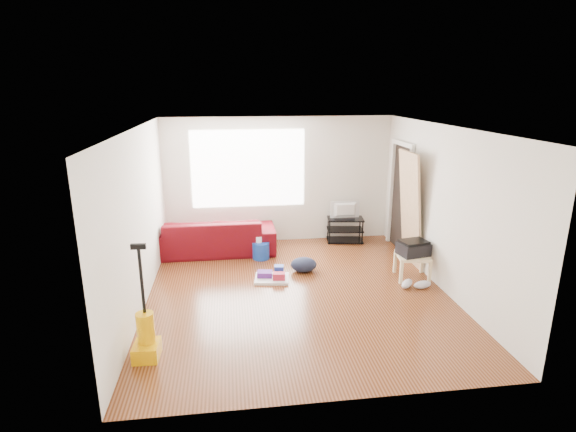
{
  "coord_description": "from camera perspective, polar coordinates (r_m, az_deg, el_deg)",
  "views": [
    {
      "loc": [
        -0.98,
        -6.22,
        3.04
      ],
      "look_at": [
        -0.07,
        0.6,
        1.06
      ],
      "focal_mm": 28.0,
      "sensor_mm": 36.0,
      "label": 1
    }
  ],
  "objects": [
    {
      "name": "printer",
      "position": [
        7.58,
        15.65,
        -3.91
      ],
      "size": [
        0.53,
        0.44,
        0.24
      ],
      "rotation": [
        0.0,
        0.0,
        0.2
      ],
      "color": "black",
      "rests_on": "side_table"
    },
    {
      "name": "tv_stand",
      "position": [
        9.18,
        7.24,
        -1.71
      ],
      "size": [
        0.77,
        0.5,
        0.49
      ],
      "rotation": [
        0.0,
        0.0,
        -0.13
      ],
      "color": "black",
      "rests_on": "ground"
    },
    {
      "name": "side_table",
      "position": [
        7.64,
        15.54,
        -5.21
      ],
      "size": [
        0.57,
        0.57,
        0.41
      ],
      "rotation": [
        0.0,
        0.0,
        -0.14
      ],
      "color": "beige",
      "rests_on": "ground"
    },
    {
      "name": "door_panel",
      "position": [
        8.4,
        14.77,
        -5.71
      ],
      "size": [
        0.25,
        0.8,
        2.0
      ],
      "primitive_type": "cube",
      "rotation": [
        0.0,
        -0.1,
        0.0
      ],
      "color": "#9D7E50",
      "rests_on": "ground"
    },
    {
      "name": "sneakers",
      "position": [
        7.39,
        15.79,
        -8.33
      ],
      "size": [
        0.54,
        0.32,
        0.12
      ],
      "rotation": [
        0.0,
        0.0,
        0.37
      ],
      "color": "#BAB8C5",
      "rests_on": "ground"
    },
    {
      "name": "cleaning_tray",
      "position": [
        7.42,
        -1.96,
        -7.63
      ],
      "size": [
        0.6,
        0.51,
        0.2
      ],
      "rotation": [
        0.0,
        0.0,
        -0.14
      ],
      "color": "white",
      "rests_on": "ground"
    },
    {
      "name": "bucket",
      "position": [
        8.32,
        -3.44,
        -5.4
      ],
      "size": [
        0.39,
        0.39,
        0.31
      ],
      "primitive_type": "cylinder",
      "rotation": [
        0.0,
        0.0,
        0.33
      ],
      "color": "#133A9B",
      "rests_on": "ground"
    },
    {
      "name": "toilet_paper",
      "position": [
        8.26,
        -3.71,
        -4.0
      ],
      "size": [
        0.12,
        0.12,
        0.11
      ],
      "primitive_type": "cylinder",
      "color": "white",
      "rests_on": "bucket"
    },
    {
      "name": "sofa",
      "position": [
        8.73,
        -9.36,
        -4.54
      ],
      "size": [
        2.32,
        0.91,
        0.68
      ],
      "primitive_type": "imported",
      "rotation": [
        0.0,
        0.0,
        3.14
      ],
      "color": "#4B0412",
      "rests_on": "ground"
    },
    {
      "name": "room",
      "position": [
        6.7,
        1.68,
        0.6
      ],
      "size": [
        4.51,
        5.01,
        2.51
      ],
      "color": "#451E0A",
      "rests_on": "ground"
    },
    {
      "name": "tv",
      "position": [
        9.07,
        7.33,
        0.75
      ],
      "size": [
        0.59,
        0.08,
        0.34
      ],
      "primitive_type": "imported",
      "rotation": [
        0.0,
        0.0,
        3.14
      ],
      "color": "black",
      "rests_on": "tv_stand"
    },
    {
      "name": "vacuum",
      "position": [
        5.62,
        -17.58,
        -14.44
      ],
      "size": [
        0.3,
        0.34,
        1.38
      ],
      "rotation": [
        0.0,
        0.0,
        -0.04
      ],
      "color": "#DD9C02",
      "rests_on": "ground"
    },
    {
      "name": "backpack",
      "position": [
        7.76,
        1.99,
        -7.01
      ],
      "size": [
        0.47,
        0.39,
        0.24
      ],
      "primitive_type": "ellipsoid",
      "rotation": [
        0.0,
        0.0,
        -0.09
      ],
      "color": "black",
      "rests_on": "ground"
    }
  ]
}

